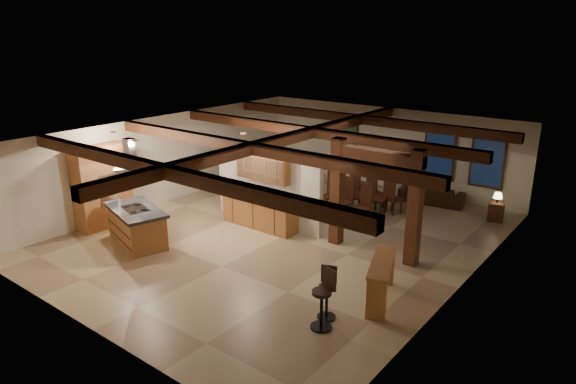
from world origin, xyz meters
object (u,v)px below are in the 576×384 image
at_px(dining_table, 360,203).
at_px(bar_counter, 382,274).
at_px(sofa, 432,194).
at_px(kitchen_island, 137,226).

bearing_deg(dining_table, bar_counter, -68.87).
bearing_deg(bar_counter, dining_table, 124.78).
height_order(sofa, bar_counter, bar_counter).
bearing_deg(sofa, kitchen_island, 52.01).
relative_size(kitchen_island, bar_counter, 1.26).
relative_size(dining_table, bar_counter, 0.93).
xyz_separation_m(sofa, bar_counter, (1.74, -6.83, 0.32)).
height_order(kitchen_island, sofa, kitchen_island).
xyz_separation_m(dining_table, sofa, (1.42, 2.28, 0.01)).
bearing_deg(sofa, dining_table, 51.22).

